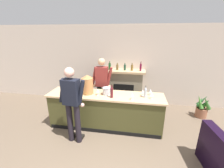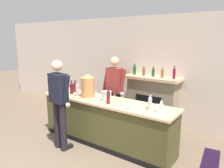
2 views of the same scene
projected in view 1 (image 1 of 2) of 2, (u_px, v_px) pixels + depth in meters
The scene contains 18 objects.
wall_back_panel at pixel (120, 65), 5.33m from camera, with size 12.00×0.07×2.75m.
bar_counter at pixel (105, 111), 4.03m from camera, with size 3.02×0.72×0.95m.
fireplace_stone at pixel (124, 87), 5.28m from camera, with size 1.39×0.52×1.58m.
potted_plant_corner at pixel (202, 108), 4.54m from camera, with size 0.44×0.43×0.75m.
person_customer at pixel (72, 103), 3.29m from camera, with size 0.66×0.34×1.79m.
person_bartender at pixel (102, 84), 4.53m from camera, with size 0.66×0.30×1.78m.
copper_dispenser at pixel (87, 84), 3.85m from camera, with size 0.30×0.33×0.51m.
ice_bucket_steel at pixel (106, 91), 3.83m from camera, with size 0.20×0.20×0.19m.
wine_bottle_cabernet_heavy at pixel (70, 88), 3.96m from camera, with size 0.08×0.08×0.30m.
wine_bottle_merlot_tall at pixel (112, 92), 3.63m from camera, with size 0.07×0.07×0.34m.
wine_bottle_rose_blush at pixel (78, 89), 3.82m from camera, with size 0.07×0.07×0.34m.
wine_bottle_riesling_slim at pixel (71, 86), 4.14m from camera, with size 0.07×0.07×0.27m.
wine_bottle_burgundy_dark at pixel (145, 92), 3.64m from camera, with size 0.07×0.07×0.30m.
wine_glass_mid_counter at pixel (132, 95), 3.53m from camera, with size 0.08×0.08×0.17m.
wine_glass_near_bucket at pixel (152, 94), 3.59m from camera, with size 0.09×0.09×0.16m.
wine_glass_back_row at pixel (98, 91), 3.79m from camera, with size 0.09×0.09×0.17m.
wine_glass_front_left at pixel (143, 92), 3.76m from camera, with size 0.08×0.08×0.16m.
wine_glass_by_dispenser at pixel (150, 91), 3.80m from camera, with size 0.08×0.08×0.17m.
Camera 1 is at (0.62, -1.53, 2.44)m, focal length 24.00 mm.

